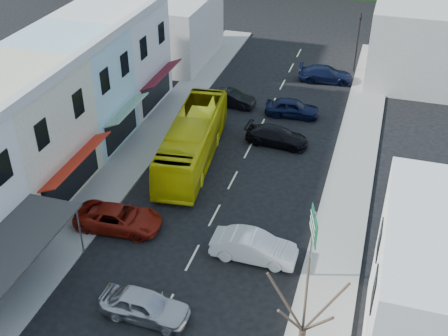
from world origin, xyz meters
TOP-DOWN VIEW (x-y plane):
  - ground at (0.00, 0.00)m, footprint 120.00×120.00m
  - sidewalk_left at (-7.50, 10.00)m, footprint 3.00×52.00m
  - sidewalk_right at (7.50, 10.00)m, footprint 3.00×52.00m
  - shopfront_row at (-12.49, 5.00)m, footprint 8.25×30.00m
  - distant_block_left at (-12.00, 27.00)m, footprint 8.00×10.00m
  - distant_block_right at (11.00, 30.00)m, footprint 8.00×12.00m
  - bus at (-3.38, 9.62)m, footprint 3.77×11.81m
  - car_silver at (-0.74, -4.67)m, footprint 4.44×1.90m
  - car_white at (3.24, 0.97)m, footprint 4.41×1.82m
  - car_red at (-5.00, 1.22)m, footprint 4.75×2.30m
  - car_black_near at (1.76, 13.52)m, footprint 4.60×2.11m
  - car_navy_mid at (1.98, 18.27)m, footprint 4.52×2.12m
  - car_black_far at (-3.28, 18.62)m, footprint 4.52×2.13m
  - car_navy_far at (3.57, 25.82)m, footprint 4.68×2.35m
  - pedestrian_left at (-8.50, 0.32)m, footprint 0.45×0.63m
  - direction_sign at (6.40, 0.38)m, footprint 1.28×2.05m
  - street_tree at (7.08, -6.65)m, footprint 3.19×3.19m
  - traffic_signal at (5.80, 28.88)m, footprint 0.82×1.25m

SIDE VIEW (x-z plane):
  - ground at x=0.00m, z-range 0.00..0.00m
  - sidewalk_left at x=-7.50m, z-range 0.00..0.15m
  - sidewalk_right at x=7.50m, z-range 0.00..0.15m
  - car_silver at x=-0.74m, z-range 0.00..1.40m
  - car_white at x=3.24m, z-range 0.00..1.40m
  - car_red at x=-5.00m, z-range 0.00..1.40m
  - car_black_near at x=1.76m, z-range 0.00..1.40m
  - car_navy_mid at x=1.98m, z-range 0.00..1.40m
  - car_black_far at x=-3.28m, z-range 0.00..1.40m
  - car_navy_far at x=3.57m, z-range 0.00..1.40m
  - pedestrian_left at x=-8.50m, z-range 0.15..1.85m
  - bus at x=-3.38m, z-range 0.00..3.10m
  - direction_sign at x=6.40m, z-range 0.00..4.29m
  - traffic_signal at x=5.80m, z-range 0.00..5.57m
  - distant_block_left at x=-12.00m, z-range 0.00..6.00m
  - distant_block_right at x=11.00m, z-range 0.00..7.00m
  - street_tree at x=7.08m, z-range 0.00..7.59m
  - shopfront_row at x=-12.49m, z-range 0.00..8.00m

